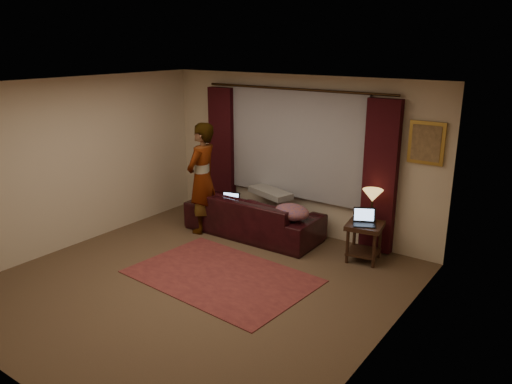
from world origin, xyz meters
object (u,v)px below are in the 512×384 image
at_px(tiffany_lamp, 372,205).
at_px(laptop_table, 365,218).
at_px(end_table, 364,242).
at_px(person, 202,178).
at_px(sofa, 253,208).
at_px(laptop_sofa, 228,201).

distance_m(tiffany_lamp, laptop_table, 0.26).
relative_size(end_table, person, 0.31).
xyz_separation_m(sofa, end_table, (1.92, 0.10, -0.18)).
bearing_deg(sofa, end_table, -177.71).
xyz_separation_m(laptop_table, person, (-2.73, -0.39, 0.24)).
xyz_separation_m(tiffany_lamp, laptop_table, (0.00, -0.23, -0.12)).
xyz_separation_m(laptop_sofa, tiffany_lamp, (2.30, 0.47, 0.24)).
height_order(laptop_sofa, tiffany_lamp, tiffany_lamp).
distance_m(sofa, end_table, 1.93).
bearing_deg(laptop_table, end_table, 77.98).
distance_m(tiffany_lamp, person, 2.80).
bearing_deg(end_table, sofa, -176.95).
height_order(sofa, laptop_sofa, sofa).
height_order(end_table, tiffany_lamp, tiffany_lamp).
bearing_deg(laptop_table, person, 161.46).
relative_size(sofa, person, 1.24).
distance_m(laptop_sofa, laptop_table, 2.31).
bearing_deg(tiffany_lamp, end_table, -95.86).
bearing_deg(person, end_table, 91.46).
relative_size(laptop_sofa, tiffany_lamp, 0.70).
bearing_deg(tiffany_lamp, sofa, -172.11).
height_order(end_table, person, person).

